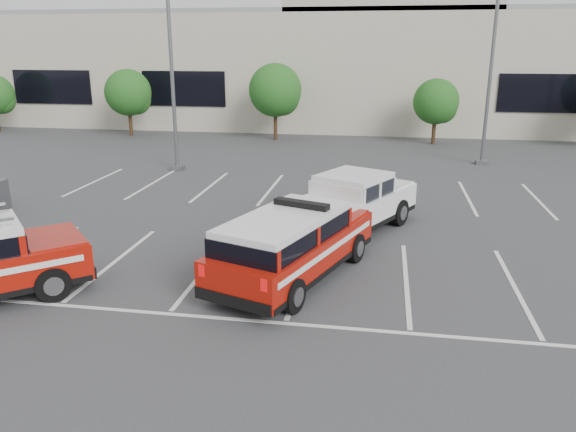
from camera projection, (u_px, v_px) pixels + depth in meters
name	position (u px, v px, depth m)	size (l,w,h in m)	color
ground	(304.00, 274.00, 15.04)	(120.00, 120.00, 0.00)	#37373A
stall_markings	(322.00, 224.00, 19.28)	(23.00, 15.00, 0.01)	silver
convention_building	(364.00, 61.00, 43.69)	(60.00, 16.99, 13.20)	#B6AE9A
tree_left	(130.00, 94.00, 37.43)	(3.07, 3.07, 4.42)	#3F2B19
tree_mid_left	(277.00, 92.00, 35.74)	(3.37, 3.37, 4.85)	#3F2B19
tree_mid_right	(437.00, 103.00, 34.29)	(2.77, 2.77, 3.99)	#3F2B19
light_pole_left	(171.00, 61.00, 26.14)	(0.90, 0.60, 10.24)	#59595E
light_pole_mid	(492.00, 60.00, 27.50)	(0.90, 0.60, 10.24)	#59595E
fire_chief_suv	(292.00, 249.00, 14.52)	(3.86, 6.03, 1.99)	#961007
white_pickup	(345.00, 212.00, 18.01)	(4.74, 6.52, 1.91)	silver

